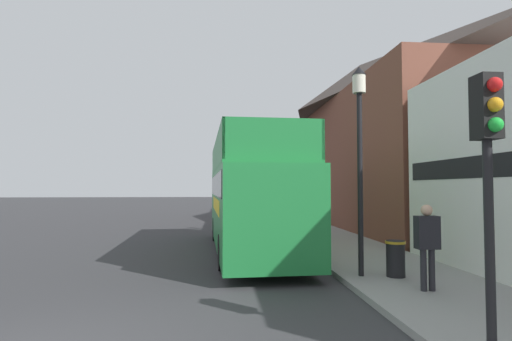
# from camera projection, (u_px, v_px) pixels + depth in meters

# --- Properties ---
(ground_plane) EXTENTS (144.00, 144.00, 0.00)m
(ground_plane) POSITION_uv_depth(u_px,v_px,m) (183.00, 223.00, 26.07)
(ground_plane) COLOR #333335
(sidewalk) EXTENTS (3.38, 108.00, 0.14)m
(sidewalk) POSITION_uv_depth(u_px,v_px,m) (298.00, 225.00, 23.71)
(sidewalk) COLOR gray
(sidewalk) RESTS_ON ground_plane
(brick_terrace_rear) EXTENTS (6.00, 24.87, 10.51)m
(brick_terrace_rear) POSITION_uv_depth(u_px,v_px,m) (361.00, 143.00, 26.48)
(brick_terrace_rear) COLOR brown
(brick_terrace_rear) RESTS_ON ground_plane
(tour_bus) EXTENTS (2.96, 10.45, 3.97)m
(tour_bus) POSITION_uv_depth(u_px,v_px,m) (250.00, 200.00, 14.32)
(tour_bus) COLOR #1E7A38
(tour_bus) RESTS_ON ground_plane
(parked_car_ahead_of_bus) EXTENTS (1.81, 4.62, 1.53)m
(parked_car_ahead_of_bus) POSITION_uv_depth(u_px,v_px,m) (252.00, 215.00, 23.04)
(parked_car_ahead_of_bus) COLOR black
(parked_car_ahead_of_bus) RESTS_ON ground_plane
(pedestrian_second) EXTENTS (0.47, 0.26, 1.79)m
(pedestrian_second) POSITION_uv_depth(u_px,v_px,m) (427.00, 239.00, 8.34)
(pedestrian_second) COLOR #232328
(pedestrian_second) RESTS_ON sidewalk
(traffic_signal) EXTENTS (0.28, 0.42, 3.62)m
(traffic_signal) POSITION_uv_depth(u_px,v_px,m) (488.00, 148.00, 5.14)
(traffic_signal) COLOR black
(traffic_signal) RESTS_ON sidewalk
(lamp_post_nearest) EXTENTS (0.35, 0.35, 5.17)m
(lamp_post_nearest) POSITION_uv_depth(u_px,v_px,m) (360.00, 132.00, 9.86)
(lamp_post_nearest) COLOR black
(lamp_post_nearest) RESTS_ON sidewalk
(lamp_post_second) EXTENTS (0.35, 0.35, 5.24)m
(lamp_post_second) POSITION_uv_depth(u_px,v_px,m) (293.00, 157.00, 18.74)
(lamp_post_second) COLOR black
(lamp_post_second) RESTS_ON sidewalk
(litter_bin) EXTENTS (0.48, 0.48, 0.87)m
(litter_bin) POSITION_uv_depth(u_px,v_px,m) (396.00, 257.00, 9.63)
(litter_bin) COLOR black
(litter_bin) RESTS_ON sidewalk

